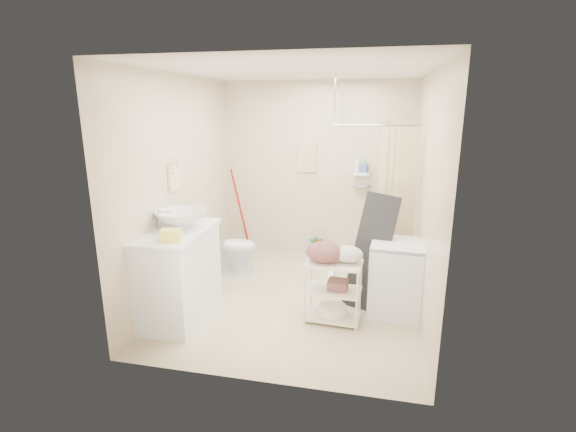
# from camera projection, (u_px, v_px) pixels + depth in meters

# --- Properties ---
(floor) EXTENTS (3.20, 3.20, 0.00)m
(floor) POSITION_uv_depth(u_px,v_px,m) (296.00, 298.00, 5.01)
(floor) COLOR beige
(floor) RESTS_ON ground
(ceiling) EXTENTS (2.80, 3.20, 0.04)m
(ceiling) POSITION_uv_depth(u_px,v_px,m) (297.00, 70.00, 4.35)
(ceiling) COLOR silver
(ceiling) RESTS_ON ground
(wall_back) EXTENTS (2.80, 0.04, 2.60)m
(wall_back) POSITION_uv_depth(u_px,v_px,m) (317.00, 171.00, 6.19)
(wall_back) COLOR beige
(wall_back) RESTS_ON ground
(wall_front) EXTENTS (2.80, 0.04, 2.60)m
(wall_front) POSITION_uv_depth(u_px,v_px,m) (256.00, 233.00, 3.16)
(wall_front) COLOR beige
(wall_front) RESTS_ON ground
(wall_left) EXTENTS (0.04, 3.20, 2.60)m
(wall_left) POSITION_uv_depth(u_px,v_px,m) (181.00, 187.00, 4.96)
(wall_left) COLOR beige
(wall_left) RESTS_ON ground
(wall_right) EXTENTS (0.04, 3.20, 2.60)m
(wall_right) POSITION_uv_depth(u_px,v_px,m) (426.00, 198.00, 4.39)
(wall_right) COLOR beige
(wall_right) RESTS_ON ground
(vanity) EXTENTS (0.65, 1.12, 0.98)m
(vanity) POSITION_uv_depth(u_px,v_px,m) (178.00, 274.00, 4.49)
(vanity) COLOR silver
(vanity) RESTS_ON ground
(sink) EXTENTS (0.56, 0.56, 0.19)m
(sink) POSITION_uv_depth(u_px,v_px,m) (181.00, 219.00, 4.44)
(sink) COLOR silver
(sink) RESTS_ON vanity
(counter_basket) EXTENTS (0.23, 0.20, 0.11)m
(counter_basket) POSITION_uv_depth(u_px,v_px,m) (171.00, 235.00, 4.02)
(counter_basket) COLOR #F1DE4D
(counter_basket) RESTS_ON vanity
(floor_basket) EXTENTS (0.33, 0.28, 0.16)m
(floor_basket) POSITION_uv_depth(u_px,v_px,m) (180.00, 326.00, 4.22)
(floor_basket) COLOR yellow
(floor_basket) RESTS_ON ground
(toilet) EXTENTS (0.73, 0.45, 0.71)m
(toilet) POSITION_uv_depth(u_px,v_px,m) (231.00, 246.00, 5.76)
(toilet) COLOR white
(toilet) RESTS_ON ground
(mop) EXTENTS (0.13, 0.13, 1.32)m
(mop) POSITION_uv_depth(u_px,v_px,m) (238.00, 210.00, 6.51)
(mop) COLOR #AD0C07
(mop) RESTS_ON ground
(potted_plant_a) EXTENTS (0.18, 0.12, 0.34)m
(potted_plant_a) POSITION_uv_depth(u_px,v_px,m) (315.00, 248.00, 6.28)
(potted_plant_a) COLOR brown
(potted_plant_a) RESTS_ON ground
(potted_plant_b) EXTENTS (0.23, 0.22, 0.33)m
(potted_plant_b) POSITION_uv_depth(u_px,v_px,m) (319.00, 247.00, 6.32)
(potted_plant_b) COLOR #974633
(potted_plant_b) RESTS_ON ground
(hanging_towel) EXTENTS (0.28, 0.03, 0.42)m
(hanging_towel) POSITION_uv_depth(u_px,v_px,m) (307.00, 158.00, 6.15)
(hanging_towel) COLOR beige
(hanging_towel) RESTS_ON wall_back
(towel_ring) EXTENTS (0.04, 0.22, 0.34)m
(towel_ring) POSITION_uv_depth(u_px,v_px,m) (174.00, 176.00, 4.72)
(towel_ring) COLOR #F6DF93
(towel_ring) RESTS_ON wall_left
(tp_holder) EXTENTS (0.08, 0.12, 0.14)m
(tp_holder) POSITION_uv_depth(u_px,v_px,m) (189.00, 233.00, 5.15)
(tp_holder) COLOR silver
(tp_holder) RESTS_ON wall_left
(shower) EXTENTS (1.10, 1.10, 2.10)m
(shower) POSITION_uv_depth(u_px,v_px,m) (374.00, 198.00, 5.56)
(shower) COLOR white
(shower) RESTS_ON ground
(shampoo_bottle_a) EXTENTS (0.10, 0.10, 0.22)m
(shampoo_bottle_a) POSITION_uv_depth(u_px,v_px,m) (357.00, 164.00, 5.96)
(shampoo_bottle_a) COLOR white
(shampoo_bottle_a) RESTS_ON shower
(shampoo_bottle_b) EXTENTS (0.10, 0.10, 0.17)m
(shampoo_bottle_b) POSITION_uv_depth(u_px,v_px,m) (365.00, 166.00, 5.95)
(shampoo_bottle_b) COLOR #405E9A
(shampoo_bottle_b) RESTS_ON shower
(washing_machine) EXTENTS (0.59, 0.61, 0.81)m
(washing_machine) POSITION_uv_depth(u_px,v_px,m) (396.00, 278.00, 4.59)
(washing_machine) COLOR silver
(washing_machine) RESTS_ON ground
(laundry_rack) EXTENTS (0.60, 0.38, 0.80)m
(laundry_rack) POSITION_uv_depth(u_px,v_px,m) (333.00, 286.00, 4.39)
(laundry_rack) COLOR beige
(laundry_rack) RESTS_ON ground
(ironing_board) EXTENTS (0.40, 0.16, 1.35)m
(ironing_board) POSITION_uv_depth(u_px,v_px,m) (371.00, 251.00, 4.61)
(ironing_board) COLOR black
(ironing_board) RESTS_ON ground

